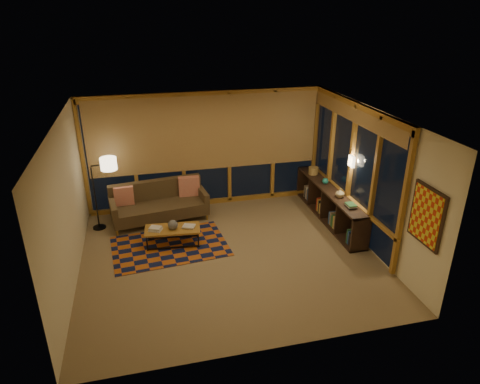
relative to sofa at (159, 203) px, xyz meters
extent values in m
cube|color=#9D8562|center=(1.18, -1.80, -0.42)|extent=(5.50, 5.00, 0.01)
cube|color=beige|center=(1.18, -1.80, 2.28)|extent=(5.50, 5.00, 0.01)
cube|color=beige|center=(1.18, 0.70, 0.93)|extent=(5.50, 0.01, 2.70)
cube|color=beige|center=(1.18, -4.30, 0.93)|extent=(5.50, 0.01, 2.70)
cube|color=beige|center=(-1.57, -1.80, 0.93)|extent=(0.01, 5.00, 2.70)
cube|color=beige|center=(3.93, -1.80, 0.93)|extent=(0.01, 5.00, 2.70)
cube|color=#B05618|center=(0.10, -1.17, -0.41)|extent=(2.35, 1.68, 0.01)
sphere|color=black|center=(0.19, -1.14, 0.04)|extent=(0.26, 0.26, 0.20)
cylinder|color=#9B824C|center=(3.65, 0.13, 0.40)|extent=(0.28, 0.28, 0.17)
sphere|color=#1A7066|center=(3.67, -0.51, 0.38)|extent=(0.15, 0.15, 0.14)
imported|color=tan|center=(3.67, -1.25, 0.41)|extent=(0.22, 0.22, 0.19)
camera|label=1|loc=(-0.26, -8.66, 4.00)|focal=32.00mm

